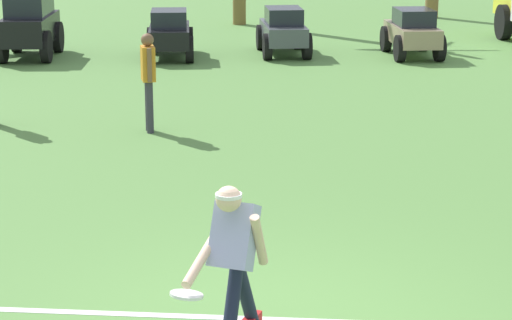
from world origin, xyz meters
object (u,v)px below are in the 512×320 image
frisbee_thrower (230,255)px  parked_car_slot_c (279,30)px  teammate_midfield (144,73)px  parked_car_slot_a (26,25)px  parked_car_slot_b (165,33)px  parked_car_slot_d (408,32)px  frisbee_in_flight (183,295)px

frisbee_thrower → parked_car_slot_c: bearing=87.0°
teammate_midfield → parked_car_slot_c: (2.32, 7.79, -0.38)m
parked_car_slot_c → parked_car_slot_a: bearing=-176.0°
parked_car_slot_b → teammate_midfield: bearing=-87.7°
parked_car_slot_a → parked_car_slot_c: (5.79, 0.41, -0.18)m
teammate_midfield → parked_car_slot_d: 9.20m
parked_car_slot_c → parked_car_slot_d: bearing=-5.2°
frisbee_thrower → parked_car_slot_c: frisbee_thrower is taller
teammate_midfield → parked_car_slot_b: 7.33m
parked_car_slot_b → parked_car_slot_c: (2.61, 0.47, 0.00)m
teammate_midfield → parked_car_slot_a: teammate_midfield is taller
frisbee_thrower → parked_car_slot_c: 15.51m
frisbee_in_flight → parked_car_slot_a: (-4.61, 15.48, 0.12)m
parked_car_slot_b → parked_car_slot_c: 2.65m
parked_car_slot_a → frisbee_in_flight: bearing=-73.4°
frisbee_thrower → parked_car_slot_b: bearing=96.8°
frisbee_in_flight → parked_car_slot_a: bearing=106.6°
parked_car_slot_a → parked_car_slot_c: size_ratio=1.04×
parked_car_slot_a → parked_car_slot_b: bearing=-1.1°
teammate_midfield → parked_car_slot_d: size_ratio=0.69×
parked_car_slot_a → parked_car_slot_b: parked_car_slot_a is taller
parked_car_slot_b → parked_car_slot_d: bearing=2.1°
frisbee_thrower → parked_car_slot_a: frisbee_thrower is taller
parked_car_slot_b → frisbee_thrower: bearing=-83.2°
parked_car_slot_a → parked_car_slot_b: size_ratio=1.05×
frisbee_thrower → parked_car_slot_d: size_ratio=0.63×
parked_car_slot_d → parked_car_slot_c: bearing=174.8°
parked_car_slot_b → parked_car_slot_c: size_ratio=0.99×
parked_car_slot_a → parked_car_slot_c: 5.81m
frisbee_thrower → teammate_midfield: (-1.50, 7.70, 0.14)m
frisbee_in_flight → parked_car_slot_c: size_ratio=0.17×
frisbee_in_flight → parked_car_slot_d: size_ratio=0.17×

